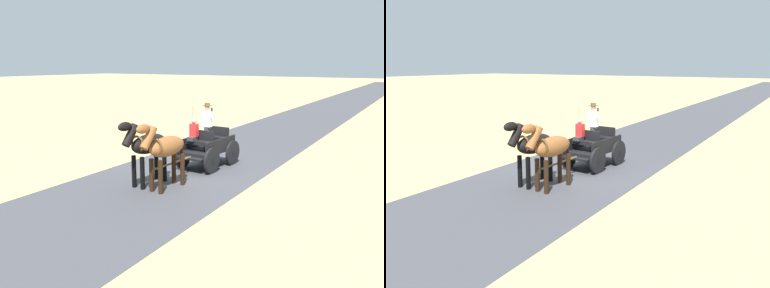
# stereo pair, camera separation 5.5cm
# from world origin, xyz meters

# --- Properties ---
(ground_plane) EXTENTS (200.00, 200.00, 0.00)m
(ground_plane) POSITION_xyz_m (0.00, 0.00, 0.00)
(ground_plane) COLOR tan
(road_surface) EXTENTS (5.48, 160.00, 0.01)m
(road_surface) POSITION_xyz_m (0.00, 0.00, 0.00)
(road_surface) COLOR #424247
(road_surface) RESTS_ON ground
(horse_drawn_carriage) EXTENTS (1.55, 4.52, 2.50)m
(horse_drawn_carriage) POSITION_xyz_m (-0.33, -0.56, 0.82)
(horse_drawn_carriage) COLOR black
(horse_drawn_carriage) RESTS_ON ground
(horse_near_side) EXTENTS (0.69, 2.14, 2.21)m
(horse_near_side) POSITION_xyz_m (-0.51, 2.48, 1.32)
(horse_near_side) COLOR brown
(horse_near_side) RESTS_ON ground
(horse_off_side) EXTENTS (0.67, 2.14, 2.21)m
(horse_off_side) POSITION_xyz_m (0.23, 2.44, 1.32)
(horse_off_side) COLOR black
(horse_off_side) RESTS_ON ground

